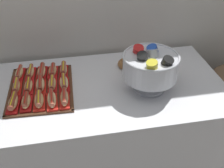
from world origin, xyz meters
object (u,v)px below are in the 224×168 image
object	(u,v)px
hot_dog_14	(64,70)
buffet_table	(108,127)
hot_dog_1	(26,102)
hot_dog_11	(30,73)
hot_dog_4	(64,98)
donut	(128,64)
hot_dog_7	(40,85)
cup_stack	(149,58)
hot_dog_6	(29,86)
hot_dog_13	(53,71)
hot_dog_9	(64,83)
hot_dog_12	(42,72)
hot_dog_3	(52,100)
hot_dog_2	(39,101)
hot_dog_8	(52,84)
hot_dog_0	(13,103)
serving_tray	(41,89)
punch_bowl	(150,66)
hot_dog_5	(16,87)
hot_dog_10	(19,73)

from	to	relation	value
hot_dog_14	buffet_table	bearing A→B (deg)	-36.57
hot_dog_1	hot_dog_11	size ratio (longest dim) A/B	0.91
hot_dog_4	donut	xyz separation A→B (m)	(0.48, 0.35, -0.02)
hot_dog_7	cup_stack	world-z (taller)	cup_stack
hot_dog_7	hot_dog_6	bearing A→B (deg)	177.45
hot_dog_6	hot_dog_13	distance (m)	0.22
hot_dog_9	hot_dog_12	xyz separation A→B (m)	(-0.14, 0.17, -0.00)
hot_dog_3	hot_dog_6	world-z (taller)	hot_dog_3
hot_dog_14	hot_dog_12	bearing A→B (deg)	177.45
hot_dog_2	hot_dog_4	bearing A→B (deg)	-2.55
hot_dog_9	cup_stack	xyz separation A→B (m)	(0.62, 0.15, 0.04)
hot_dog_8	hot_dog_9	xyz separation A→B (m)	(0.07, -0.00, 0.00)
hot_dog_1	hot_dog_2	xyz separation A→B (m)	(0.07, -0.00, -0.00)
hot_dog_1	hot_dog_13	distance (m)	0.36
hot_dog_0	cup_stack	size ratio (longest dim) A/B	1.20
serving_tray	hot_dog_9	bearing A→B (deg)	-2.55
hot_dog_9	punch_bowl	xyz separation A→B (m)	(0.53, -0.12, 0.14)
hot_dog_6	hot_dog_7	world-z (taller)	hot_dog_7
hot_dog_1	hot_dog_5	bearing A→B (deg)	111.90
hot_dog_1	donut	bearing A→B (deg)	25.68
punch_bowl	hot_dog_5	bearing A→B (deg)	170.95
hot_dog_6	punch_bowl	world-z (taller)	punch_bowl
hot_dog_4	hot_dog_13	distance (m)	0.34
hot_dog_6	hot_dog_7	bearing A→B (deg)	-2.55
hot_dog_7	donut	world-z (taller)	hot_dog_7
hot_dog_8	hot_dog_9	size ratio (longest dim) A/B	1.03
hot_dog_7	hot_dog_11	world-z (taller)	hot_dog_7
hot_dog_8	cup_stack	bearing A→B (deg)	12.03
hot_dog_0	hot_dog_8	xyz separation A→B (m)	(0.23, 0.15, -0.00)
hot_dog_14	cup_stack	xyz separation A→B (m)	(0.61, -0.01, 0.04)
hot_dog_6	hot_dog_13	bearing A→B (deg)	45.18
hot_dog_3	hot_dog_10	bearing A→B (deg)	121.74
hot_dog_9	donut	xyz separation A→B (m)	(0.47, 0.18, -0.02)
hot_dog_1	punch_bowl	world-z (taller)	punch_bowl
hot_dog_10	hot_dog_12	xyz separation A→B (m)	(0.15, -0.01, -0.00)
hot_dog_11	hot_dog_6	bearing A→B (deg)	-92.55
buffet_table	hot_dog_13	world-z (taller)	hot_dog_13
buffet_table	hot_dog_10	bearing A→B (deg)	159.33
punch_bowl	hot_dog_1	bearing A→B (deg)	-177.38
hot_dog_1	hot_dog_12	world-z (taller)	hot_dog_1
hot_dog_12	punch_bowl	world-z (taller)	punch_bowl
hot_dog_8	hot_dog_14	xyz separation A→B (m)	(0.08, 0.16, 0.00)
hot_dog_2	hot_dog_9	bearing A→B (deg)	45.18
hot_dog_0	cup_stack	xyz separation A→B (m)	(0.92, 0.30, 0.04)
hot_dog_12	hot_dog_14	bearing A→B (deg)	-2.55
hot_dog_10	hot_dog_11	xyz separation A→B (m)	(0.07, -0.00, 0.00)
hot_dog_3	hot_dog_8	size ratio (longest dim) A/B	1.06
cup_stack	hot_dog_10	bearing A→B (deg)	178.26
hot_dog_2	hot_dog_9	distance (m)	0.22
hot_dog_0	hot_dog_8	size ratio (longest dim) A/B	1.01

